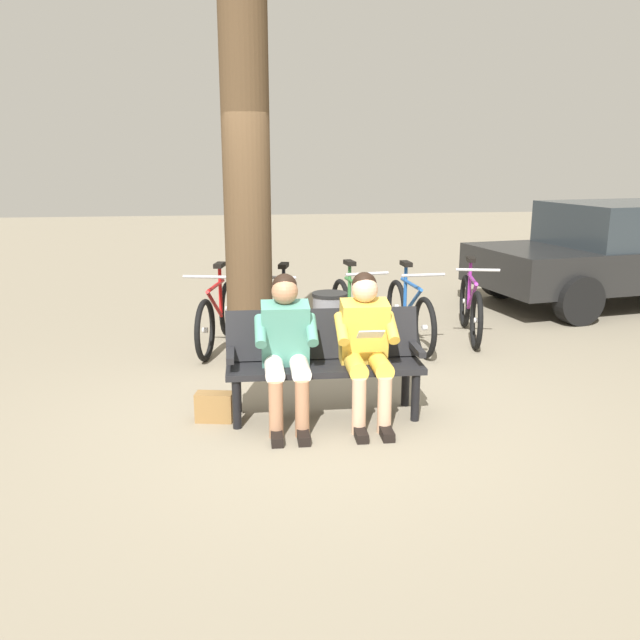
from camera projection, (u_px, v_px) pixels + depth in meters
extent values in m
plane|color=gray|center=(317.00, 412.00, 5.57)|extent=(40.00, 40.00, 0.00)
cube|color=black|center=(325.00, 367.00, 5.37)|extent=(1.61, 0.48, 0.05)
cube|color=black|center=(322.00, 334.00, 5.50)|extent=(1.60, 0.17, 0.42)
cube|color=black|center=(416.00, 349.00, 5.42)|extent=(0.07, 0.40, 0.05)
cube|color=black|center=(231.00, 354.00, 5.26)|extent=(0.07, 0.40, 0.05)
cylinder|color=black|center=(415.00, 397.00, 5.34)|extent=(0.07, 0.07, 0.40)
cylinder|color=black|center=(237.00, 404.00, 5.19)|extent=(0.07, 0.07, 0.40)
cylinder|color=black|center=(406.00, 383.00, 5.67)|extent=(0.07, 0.07, 0.40)
cylinder|color=black|center=(237.00, 390.00, 5.52)|extent=(0.07, 0.07, 0.40)
cube|color=gold|center=(364.00, 332.00, 5.36)|extent=(0.39, 0.32, 0.55)
sphere|color=#D8A884|center=(365.00, 290.00, 5.26)|extent=(0.21, 0.21, 0.21)
sphere|color=black|center=(364.00, 284.00, 5.28)|extent=(0.20, 0.20, 0.20)
cylinder|color=gold|center=(380.00, 365.00, 5.23)|extent=(0.16, 0.40, 0.15)
cylinder|color=#D8A884|center=(384.00, 405.00, 5.10)|extent=(0.11, 0.11, 0.45)
cube|color=black|center=(387.00, 433.00, 5.05)|extent=(0.10, 0.22, 0.07)
cylinder|color=gold|center=(391.00, 327.00, 5.25)|extent=(0.10, 0.31, 0.23)
cylinder|color=gold|center=(355.00, 366.00, 5.21)|extent=(0.16, 0.40, 0.15)
cylinder|color=#D8A884|center=(359.00, 406.00, 5.08)|extent=(0.11, 0.11, 0.45)
cube|color=black|center=(361.00, 434.00, 5.03)|extent=(0.10, 0.22, 0.07)
cylinder|color=gold|center=(342.00, 329.00, 5.21)|extent=(0.10, 0.31, 0.23)
cube|color=silver|center=(371.00, 334.00, 5.06)|extent=(0.20, 0.12, 0.09)
cube|color=#4C8C7A|center=(285.00, 334.00, 5.29)|extent=(0.39, 0.32, 0.55)
sphere|color=#A87554|center=(285.00, 291.00, 5.19)|extent=(0.21, 0.21, 0.21)
sphere|color=black|center=(284.00, 286.00, 5.21)|extent=(0.20, 0.20, 0.20)
cylinder|color=white|center=(300.00, 367.00, 5.16)|extent=(0.16, 0.40, 0.15)
cylinder|color=#A87554|center=(302.00, 409.00, 5.03)|extent=(0.11, 0.11, 0.45)
cube|color=black|center=(303.00, 437.00, 4.98)|extent=(0.10, 0.22, 0.07)
cylinder|color=#4C8C7A|center=(311.00, 330.00, 5.18)|extent=(0.10, 0.31, 0.23)
cylinder|color=white|center=(274.00, 368.00, 5.14)|extent=(0.16, 0.40, 0.15)
cylinder|color=#A87554|center=(276.00, 410.00, 5.01)|extent=(0.11, 0.11, 0.45)
cube|color=black|center=(277.00, 438.00, 4.96)|extent=(0.10, 0.22, 0.07)
cylinder|color=#4C8C7A|center=(260.00, 331.00, 5.14)|extent=(0.10, 0.31, 0.23)
cube|color=olive|center=(214.00, 407.00, 5.35)|extent=(0.32, 0.20, 0.24)
cylinder|color=#4C3823|center=(246.00, 166.00, 6.35)|extent=(0.46, 0.46, 4.01)
cylinder|color=slate|center=(330.00, 333.00, 6.57)|extent=(0.34, 0.34, 0.77)
cylinder|color=black|center=(330.00, 294.00, 6.48)|extent=(0.35, 0.35, 0.03)
torus|color=black|center=(476.00, 320.00, 7.33)|extent=(0.20, 0.66, 0.66)
cylinder|color=silver|center=(476.00, 320.00, 7.33)|extent=(0.06, 0.07, 0.06)
torus|color=black|center=(465.00, 301.00, 8.31)|extent=(0.20, 0.66, 0.66)
cylinder|color=silver|center=(465.00, 301.00, 8.31)|extent=(0.06, 0.07, 0.06)
cylinder|color=#8C268C|center=(472.00, 279.00, 7.73)|extent=(0.18, 0.63, 0.04)
cylinder|color=#8C268C|center=(472.00, 297.00, 7.70)|extent=(0.17, 0.59, 0.43)
cylinder|color=#8C268C|center=(470.00, 282.00, 7.93)|extent=(0.04, 0.04, 0.55)
cube|color=black|center=(471.00, 259.00, 7.86)|extent=(0.14, 0.23, 0.05)
cylinder|color=#B2B2B7|center=(478.00, 270.00, 7.30)|extent=(0.48, 0.14, 0.03)
torus|color=black|center=(424.00, 328.00, 7.01)|extent=(0.09, 0.66, 0.66)
cylinder|color=silver|center=(424.00, 328.00, 7.01)|extent=(0.05, 0.06, 0.06)
torus|color=black|center=(396.00, 307.00, 7.99)|extent=(0.09, 0.66, 0.66)
cylinder|color=silver|center=(396.00, 307.00, 7.99)|extent=(0.05, 0.06, 0.06)
cylinder|color=#1E519E|center=(411.00, 284.00, 7.41)|extent=(0.07, 0.63, 0.04)
cylinder|color=#1E519E|center=(412.00, 303.00, 7.38)|extent=(0.07, 0.60, 0.43)
cylinder|color=#1E519E|center=(405.00, 288.00, 7.60)|extent=(0.04, 0.04, 0.55)
cube|color=black|center=(406.00, 264.00, 7.54)|extent=(0.10, 0.22, 0.05)
cylinder|color=#B2B2B7|center=(423.00, 275.00, 6.98)|extent=(0.48, 0.06, 0.03)
torus|color=black|center=(369.00, 326.00, 7.09)|extent=(0.15, 0.66, 0.66)
cylinder|color=silver|center=(369.00, 326.00, 7.09)|extent=(0.06, 0.07, 0.06)
torus|color=black|center=(341.00, 306.00, 8.04)|extent=(0.15, 0.66, 0.66)
cylinder|color=silver|center=(341.00, 306.00, 8.04)|extent=(0.06, 0.07, 0.06)
cylinder|color=#337238|center=(355.00, 283.00, 7.48)|extent=(0.13, 0.63, 0.04)
cylinder|color=#337238|center=(357.00, 301.00, 7.45)|extent=(0.12, 0.60, 0.43)
cylinder|color=#337238|center=(349.00, 287.00, 7.67)|extent=(0.04, 0.04, 0.55)
cube|color=black|center=(350.00, 263.00, 7.60)|extent=(0.12, 0.23, 0.05)
cylinder|color=#B2B2B7|center=(367.00, 274.00, 7.05)|extent=(0.48, 0.10, 0.03)
torus|color=black|center=(272.00, 331.00, 6.88)|extent=(0.23, 0.65, 0.66)
cylinder|color=silver|center=(272.00, 331.00, 6.88)|extent=(0.06, 0.07, 0.06)
torus|color=black|center=(289.00, 309.00, 7.86)|extent=(0.23, 0.65, 0.66)
cylinder|color=silver|center=(289.00, 309.00, 7.86)|extent=(0.06, 0.07, 0.06)
cylinder|color=black|center=(281.00, 286.00, 7.28)|extent=(0.20, 0.62, 0.04)
cylinder|color=black|center=(280.00, 305.00, 7.25)|extent=(0.19, 0.59, 0.43)
cylinder|color=black|center=(284.00, 290.00, 7.48)|extent=(0.04, 0.04, 0.55)
cube|color=black|center=(284.00, 265.00, 7.41)|extent=(0.14, 0.24, 0.05)
cylinder|color=#B2B2B7|center=(273.00, 277.00, 6.85)|extent=(0.47, 0.15, 0.03)
torus|color=black|center=(205.00, 330.00, 6.91)|extent=(0.21, 0.66, 0.66)
cylinder|color=silver|center=(205.00, 330.00, 6.91)|extent=(0.06, 0.07, 0.06)
torus|color=black|center=(228.00, 309.00, 7.89)|extent=(0.21, 0.66, 0.66)
cylinder|color=silver|center=(228.00, 309.00, 7.89)|extent=(0.06, 0.07, 0.06)
cylinder|color=#B71414|center=(216.00, 286.00, 7.31)|extent=(0.18, 0.62, 0.04)
cylinder|color=#B71414|center=(215.00, 305.00, 7.28)|extent=(0.18, 0.59, 0.43)
cylinder|color=#B71414|center=(220.00, 289.00, 7.50)|extent=(0.04, 0.04, 0.55)
cube|color=black|center=(219.00, 265.00, 7.44)|extent=(0.14, 0.23, 0.05)
cylinder|color=#B2B2B7|center=(206.00, 277.00, 6.87)|extent=(0.47, 0.14, 0.03)
cube|color=black|center=(619.00, 264.00, 9.57)|extent=(4.44, 2.47, 0.55)
cube|color=#262D33|center=(635.00, 223.00, 9.49)|extent=(2.55, 2.01, 0.60)
cylinder|color=black|center=(579.00, 300.00, 8.41)|extent=(0.67, 0.32, 0.64)
cylinder|color=black|center=(501.00, 277.00, 10.08)|extent=(0.67, 0.32, 0.64)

